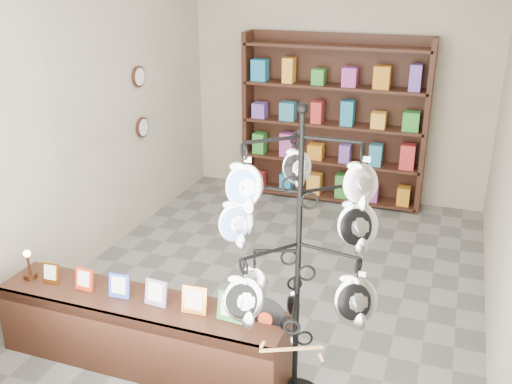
# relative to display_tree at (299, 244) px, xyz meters

# --- Properties ---
(ground) EXTENTS (5.00, 5.00, 0.00)m
(ground) POSITION_rel_display_tree_xyz_m (-0.67, 1.70, -1.28)
(ground) COLOR slate
(ground) RESTS_ON ground
(room_envelope) EXTENTS (5.00, 5.00, 5.00)m
(room_envelope) POSITION_rel_display_tree_xyz_m (-0.67, 1.70, 0.57)
(room_envelope) COLOR #BBAE97
(room_envelope) RESTS_ON ground
(display_tree) EXTENTS (1.19, 1.19, 2.22)m
(display_tree) POSITION_rel_display_tree_xyz_m (0.00, 0.00, 0.00)
(display_tree) COLOR black
(display_tree) RESTS_ON ground
(front_shelf) EXTENTS (2.35, 0.48, 0.83)m
(front_shelf) POSITION_rel_display_tree_xyz_m (-1.26, 0.02, -0.99)
(front_shelf) COLOR black
(front_shelf) RESTS_ON ground
(back_shelving) EXTENTS (2.42, 0.36, 2.20)m
(back_shelving) POSITION_rel_display_tree_xyz_m (-0.67, 3.99, -0.25)
(back_shelving) COLOR black
(back_shelving) RESTS_ON ground
(wall_clocks) EXTENTS (0.03, 0.24, 0.84)m
(wall_clocks) POSITION_rel_display_tree_xyz_m (-2.64, 2.50, 0.22)
(wall_clocks) COLOR black
(wall_clocks) RESTS_ON ground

